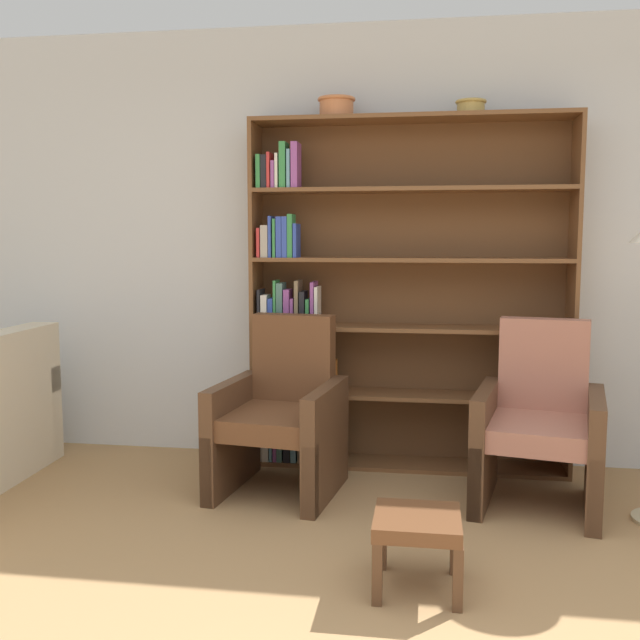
# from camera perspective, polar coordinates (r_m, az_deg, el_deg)

# --- Properties ---
(wall_back) EXTENTS (12.00, 0.06, 2.75)m
(wall_back) POSITION_cam_1_polar(r_m,az_deg,el_deg) (4.57, 8.33, 5.85)
(wall_back) COLOR silver
(wall_back) RESTS_ON ground
(bookshelf) EXTENTS (1.95, 0.30, 2.15)m
(bookshelf) POSITION_cam_1_polar(r_m,az_deg,el_deg) (4.43, 4.87, 1.21)
(bookshelf) COLOR brown
(bookshelf) RESTS_ON ground
(bowl_sage) EXTENTS (0.23, 0.23, 0.12)m
(bowl_sage) POSITION_cam_1_polar(r_m,az_deg,el_deg) (4.49, 1.33, 16.70)
(bowl_sage) COLOR #C67547
(bowl_sage) RESTS_ON bookshelf
(bowl_olive) EXTENTS (0.18, 0.18, 0.08)m
(bowl_olive) POSITION_cam_1_polar(r_m,az_deg,el_deg) (4.45, 11.97, 16.38)
(bowl_olive) COLOR tan
(bowl_olive) RESTS_ON bookshelf
(armchair_leather) EXTENTS (0.73, 0.76, 0.98)m
(armchair_leather) POSITION_cam_1_polar(r_m,az_deg,el_deg) (4.07, -3.10, -7.77)
(armchair_leather) COLOR brown
(armchair_leather) RESTS_ON ground
(armchair_cushioned) EXTENTS (0.76, 0.79, 0.98)m
(armchair_cushioned) POSITION_cam_1_polar(r_m,az_deg,el_deg) (4.04, 17.15, -8.19)
(armchair_cushioned) COLOR brown
(armchair_cushioned) RESTS_ON ground
(footstool) EXTENTS (0.35, 0.35, 0.31)m
(footstool) POSITION_cam_1_polar(r_m,az_deg,el_deg) (3.03, 7.86, -16.22)
(footstool) COLOR brown
(footstool) RESTS_ON ground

